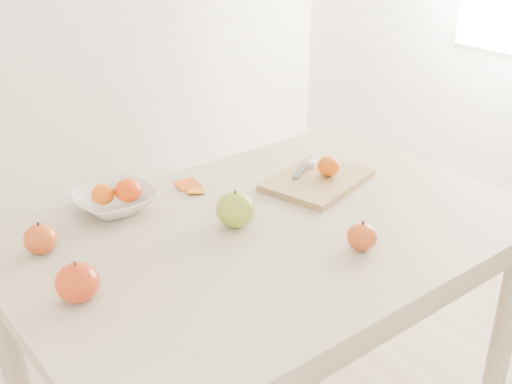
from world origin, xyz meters
TOP-DOWN VIEW (x-y plane):
  - table at (0.00, 0.00)m, footprint 1.20×0.80m
  - cutting_board at (0.25, 0.10)m, footprint 0.32×0.26m
  - board_tangerine at (0.28, 0.09)m, footprint 0.06×0.06m
  - fruit_bowl at (-0.24, 0.30)m, footprint 0.20×0.20m
  - bowl_tangerine_near at (-0.27, 0.31)m, footprint 0.06×0.06m
  - bowl_tangerine_far at (-0.21, 0.29)m, footprint 0.07×0.07m
  - orange_peel_a at (-0.03, 0.30)m, footprint 0.06×0.05m
  - orange_peel_b at (-0.03, 0.26)m, footprint 0.06×0.05m
  - paring_knife at (0.30, 0.17)m, footprint 0.16×0.09m
  - apple_green at (-0.06, 0.05)m, footprint 0.09×0.09m
  - apple_red_a at (-0.46, 0.22)m, footprint 0.07×0.07m
  - apple_red_e at (0.09, -0.20)m, footprint 0.07×0.07m
  - apple_red_d at (-0.47, 0.00)m, footprint 0.09×0.09m

SIDE VIEW (x-z plane):
  - table at x=0.00m, z-range 0.28..1.03m
  - orange_peel_a at x=-0.03m, z-range 0.75..0.76m
  - orange_peel_b at x=-0.03m, z-range 0.75..0.76m
  - cutting_board at x=0.25m, z-range 0.75..0.77m
  - fruit_bowl at x=-0.24m, z-range 0.75..0.80m
  - paring_knife at x=0.30m, z-range 0.77..0.78m
  - apple_red_e at x=0.09m, z-range 0.75..0.81m
  - apple_red_a at x=-0.46m, z-range 0.75..0.82m
  - apple_red_d at x=-0.47m, z-range 0.75..0.83m
  - apple_green at x=-0.06m, z-range 0.75..0.83m
  - bowl_tangerine_near at x=-0.27m, z-range 0.77..0.82m
  - board_tangerine at x=0.28m, z-range 0.77..0.82m
  - bowl_tangerine_far at x=-0.21m, z-range 0.77..0.83m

